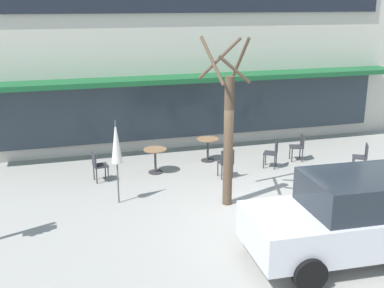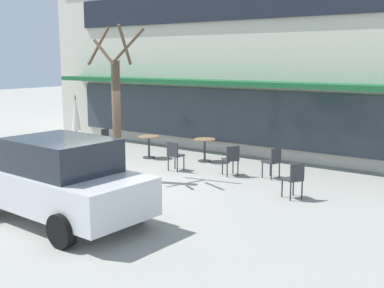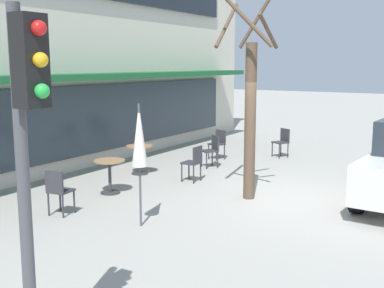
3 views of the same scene
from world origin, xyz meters
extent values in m
plane|color=#9E9B93|center=(0.00, 0.00, 0.00)|extent=(80.00, 80.00, 0.00)
cube|color=beige|center=(0.00, 10.00, 3.62)|extent=(18.01, 8.00, 7.23)
cube|color=#19592D|center=(0.00, 5.45, 2.55)|extent=(15.31, 1.10, 0.16)
cube|color=#2D3842|center=(0.00, 5.94, 1.35)|extent=(14.41, 0.10, 1.90)
cylinder|color=#333338|center=(-1.72, 3.65, 0.01)|extent=(0.44, 0.44, 0.03)
cylinder|color=#333338|center=(-1.72, 3.65, 0.38)|extent=(0.07, 0.07, 0.70)
cylinder|color=#99704C|center=(-1.72, 3.65, 0.74)|extent=(0.70, 0.70, 0.03)
cylinder|color=#333338|center=(0.16, 4.28, 0.01)|extent=(0.44, 0.44, 0.03)
cylinder|color=#333338|center=(0.16, 4.28, 0.38)|extent=(0.07, 0.07, 0.70)
cylinder|color=#99704C|center=(0.16, 4.28, 0.74)|extent=(0.70, 0.70, 0.03)
cylinder|color=#4C4C51|center=(-3.12, 1.70, 1.10)|extent=(0.04, 0.04, 2.20)
cone|color=silver|center=(-3.12, 1.70, 1.65)|extent=(0.28, 0.28, 1.10)
cylinder|color=#333338|center=(0.01, 2.86, 0.23)|extent=(0.04, 0.04, 0.45)
cylinder|color=#333338|center=(0.35, 2.86, 0.23)|extent=(0.04, 0.04, 0.45)
cylinder|color=#333338|center=(0.02, 2.52, 0.23)|extent=(0.04, 0.04, 0.45)
cylinder|color=#333338|center=(0.36, 2.52, 0.23)|extent=(0.04, 0.04, 0.45)
cube|color=#333338|center=(0.19, 2.69, 0.47)|extent=(0.41, 0.41, 0.04)
cube|color=#333338|center=(0.19, 2.51, 0.69)|extent=(0.40, 0.05, 0.40)
cylinder|color=#333338|center=(2.75, 3.39, 0.23)|extent=(0.04, 0.04, 0.45)
cylinder|color=#333338|center=(2.84, 3.72, 0.23)|extent=(0.04, 0.04, 0.45)
cylinder|color=#333338|center=(3.08, 3.30, 0.23)|extent=(0.04, 0.04, 0.45)
cylinder|color=#333338|center=(3.17, 3.63, 0.23)|extent=(0.04, 0.04, 0.45)
cube|color=#333338|center=(2.96, 3.51, 0.47)|extent=(0.49, 0.49, 0.04)
cube|color=#333338|center=(3.13, 3.46, 0.69)|extent=(0.14, 0.40, 0.40)
cylinder|color=#333338|center=(1.61, 3.08, 0.23)|extent=(0.04, 0.04, 0.45)
cylinder|color=#333338|center=(1.80, 3.36, 0.23)|extent=(0.04, 0.04, 0.45)
cylinder|color=#333338|center=(1.89, 2.88, 0.23)|extent=(0.04, 0.04, 0.45)
cylinder|color=#333338|center=(2.08, 3.16, 0.23)|extent=(0.04, 0.04, 0.45)
cube|color=#333338|center=(1.84, 3.12, 0.47)|extent=(0.56, 0.56, 0.04)
cube|color=#333338|center=(1.99, 3.02, 0.69)|extent=(0.26, 0.35, 0.40)
cylinder|color=#333338|center=(4.06, 1.92, 0.23)|extent=(0.04, 0.04, 0.45)
cylinder|color=#333338|center=(4.22, 2.21, 0.23)|extent=(0.04, 0.04, 0.45)
cylinder|color=#333338|center=(4.35, 1.75, 0.23)|extent=(0.04, 0.04, 0.45)
cylinder|color=#333338|center=(4.52, 2.05, 0.23)|extent=(0.04, 0.04, 0.45)
cube|color=#333338|center=(4.29, 1.98, 0.47)|extent=(0.54, 0.54, 0.04)
cube|color=#333338|center=(4.44, 1.89, 0.69)|extent=(0.23, 0.37, 0.40)
cylinder|color=#333338|center=(-3.25, 3.61, 0.23)|extent=(0.04, 0.04, 0.45)
cylinder|color=#333338|center=(-3.20, 3.27, 0.23)|extent=(0.04, 0.04, 0.45)
cylinder|color=#333338|center=(-3.58, 3.56, 0.23)|extent=(0.04, 0.04, 0.45)
cylinder|color=#333338|center=(-3.53, 3.22, 0.23)|extent=(0.04, 0.04, 0.45)
cube|color=#333338|center=(-3.39, 3.41, 0.47)|extent=(0.45, 0.45, 0.04)
cube|color=#333338|center=(-3.57, 3.39, 0.69)|extent=(0.10, 0.40, 0.40)
cube|color=silver|center=(0.98, -2.39, 0.70)|extent=(4.28, 2.01, 0.76)
cube|color=#232B33|center=(1.13, -2.39, 1.42)|extent=(2.18, 1.70, 0.68)
cylinder|color=black|center=(-0.36, -3.22, 0.32)|extent=(0.65, 0.25, 0.64)
cylinder|color=black|center=(-0.27, -1.42, 0.32)|extent=(0.65, 0.25, 0.64)
cylinder|color=black|center=(2.33, -1.55, 0.32)|extent=(0.65, 0.25, 0.64)
cylinder|color=brown|center=(-0.44, 0.83, 1.66)|extent=(0.24, 0.24, 3.31)
cylinder|color=brown|center=(-0.15, 0.91, 3.72)|extent=(0.26, 0.68, 1.05)
cylinder|color=brown|center=(-0.50, 1.39, 3.68)|extent=(1.17, 0.21, 1.00)
cylinder|color=brown|center=(-0.93, 0.72, 3.72)|extent=(0.32, 1.05, 1.07)
cylinder|color=brown|center=(-0.48, 0.46, 3.53)|extent=(0.80, 0.15, 0.69)
camera|label=1|loc=(-4.55, -9.95, 5.06)|focal=45.00mm
camera|label=2|loc=(8.91, -8.66, 3.34)|focal=45.00mm
camera|label=3|loc=(-9.67, -3.45, 2.88)|focal=45.00mm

